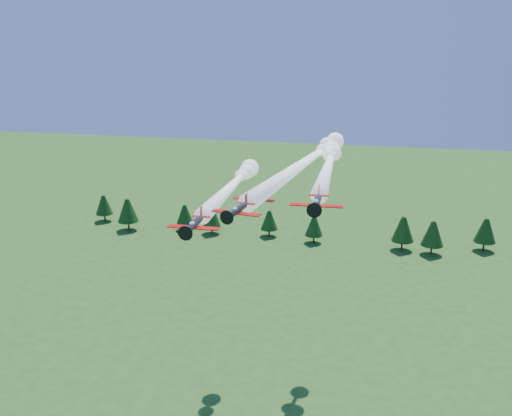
% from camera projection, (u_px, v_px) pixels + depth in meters
% --- Properties ---
extents(plane_lead, '(12.38, 58.94, 3.70)m').
position_uv_depth(plane_lead, '(307.00, 160.00, 101.87)').
color(plane_lead, black).
rests_on(plane_lead, ground).
extents(plane_left, '(7.61, 43.98, 3.70)m').
position_uv_depth(plane_left, '(234.00, 184.00, 104.82)').
color(plane_left, black).
rests_on(plane_left, ground).
extents(plane_right, '(7.30, 44.97, 3.70)m').
position_uv_depth(plane_right, '(329.00, 164.00, 101.49)').
color(plane_right, black).
rests_on(plane_right, ground).
extents(plane_slot, '(6.50, 7.06, 2.28)m').
position_uv_depth(plane_slot, '(254.00, 197.00, 86.86)').
color(plane_slot, black).
rests_on(plane_slot, ground).
extents(treeline, '(176.05, 15.38, 11.71)m').
position_uv_depth(treeline, '(328.00, 224.00, 192.80)').
color(treeline, '#382314').
rests_on(treeline, ground).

